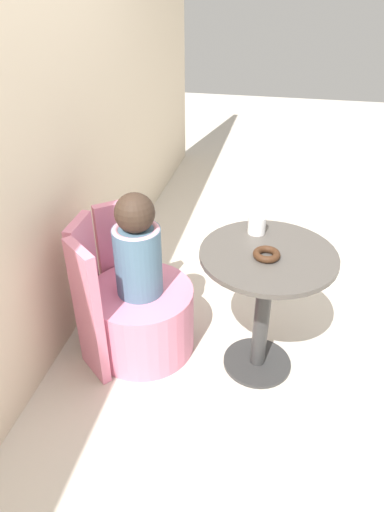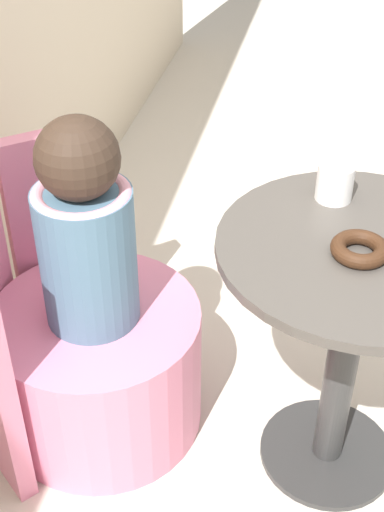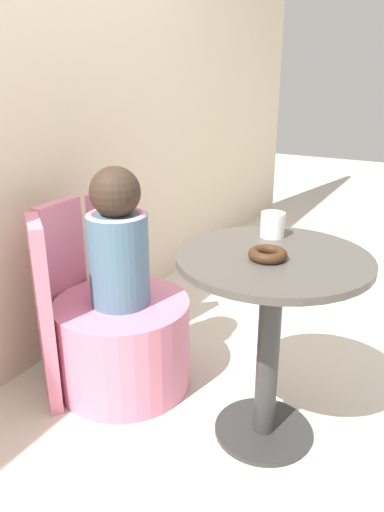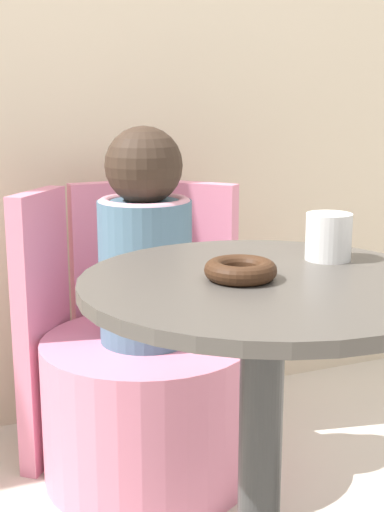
# 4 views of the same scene
# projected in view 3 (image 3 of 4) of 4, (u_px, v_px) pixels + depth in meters

# --- Properties ---
(ground_plane) EXTENTS (12.00, 12.00, 0.00)m
(ground_plane) POSITION_uv_depth(u_px,v_px,m) (271.00, 418.00, 1.97)
(ground_plane) COLOR beige
(back_wall) EXTENTS (6.00, 0.06, 2.40)m
(back_wall) POSITION_uv_depth(u_px,v_px,m) (28.00, 92.00, 2.05)
(back_wall) COLOR beige
(back_wall) RESTS_ON ground_plane
(round_table) EXTENTS (0.65, 0.65, 0.72)m
(round_table) POSITION_uv_depth(u_px,v_px,m) (272.00, 310.00, 1.71)
(round_table) COLOR #333333
(round_table) RESTS_ON ground_plane
(tub_chair) EXTENTS (0.57, 0.57, 0.39)m
(tub_chair) POSITION_uv_depth(u_px,v_px,m) (124.00, 343.00, 2.13)
(tub_chair) COLOR pink
(tub_chair) RESTS_ON ground_plane
(booth_backrest) EXTENTS (0.66, 0.24, 0.78)m
(booth_backrest) POSITION_uv_depth(u_px,v_px,m) (77.00, 291.00, 2.16)
(booth_backrest) COLOR pink
(booth_backrest) RESTS_ON ground_plane
(child_figure) EXTENTS (0.24, 0.24, 0.56)m
(child_figure) POSITION_uv_depth(u_px,v_px,m) (118.00, 241.00, 1.96)
(child_figure) COLOR slate
(child_figure) RESTS_ON tub_chair
(donut) EXTENTS (0.13, 0.13, 0.03)m
(donut) POSITION_uv_depth(u_px,v_px,m) (268.00, 254.00, 1.60)
(donut) COLOR #3D2314
(donut) RESTS_ON round_table
(cup) EXTENTS (0.09, 0.09, 0.09)m
(cup) POSITION_uv_depth(u_px,v_px,m) (273.00, 225.00, 1.80)
(cup) COLOR white
(cup) RESTS_ON round_table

